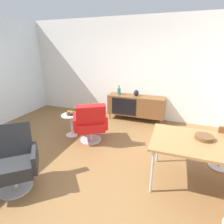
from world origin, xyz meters
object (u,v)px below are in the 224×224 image
at_px(side_table_round, 71,122).
at_px(fruit_bowl, 71,113).
at_px(lounge_chair_red, 90,122).
at_px(wooden_bowl_on_table, 204,137).
at_px(armchair_black_shell, 11,159).
at_px(sideboard, 136,105).
at_px(vase_cobalt, 119,91).
at_px(dining_table, 210,146).
at_px(vase_sculptural_dark, 136,93).

distance_m(side_table_round, fruit_bowl, 0.23).
bearing_deg(fruit_bowl, lounge_chair_red, -13.46).
bearing_deg(wooden_bowl_on_table, side_table_round, 165.67).
bearing_deg(lounge_chair_red, armchair_black_shell, -106.64).
xyz_separation_m(lounge_chair_red, fruit_bowl, (-0.58, 0.14, 0.09)).
height_order(wooden_bowl_on_table, side_table_round, wooden_bowl_on_table).
xyz_separation_m(sideboard, side_table_round, (-1.23, -1.45, -0.12)).
height_order(vase_cobalt, armchair_black_shell, vase_cobalt).
xyz_separation_m(dining_table, lounge_chair_red, (-2.21, 0.66, -0.23)).
bearing_deg(vase_sculptural_dark, sideboard, -18.04).
xyz_separation_m(sideboard, lounge_chair_red, (-0.65, -1.60, 0.03)).
distance_m(armchair_black_shell, side_table_round, 1.77).
relative_size(vase_sculptural_dark, armchair_black_shell, 0.19).
distance_m(dining_table, lounge_chair_red, 2.31).
bearing_deg(armchair_black_shell, sideboard, 70.51).
height_order(wooden_bowl_on_table, fruit_bowl, wooden_bowl_on_table).
bearing_deg(vase_sculptural_dark, wooden_bowl_on_table, -55.30).
xyz_separation_m(armchair_black_shell, side_table_round, (-0.09, 1.76, -0.15)).
relative_size(dining_table, armchair_black_shell, 1.69).
distance_m(sideboard, vase_cobalt, 0.64).
height_order(vase_sculptural_dark, armchair_black_shell, armchair_black_shell).
distance_m(vase_sculptural_dark, armchair_black_shell, 3.42).
distance_m(sideboard, fruit_bowl, 1.91).
height_order(lounge_chair_red, side_table_round, lounge_chair_red).
distance_m(lounge_chair_red, armchair_black_shell, 1.69).
relative_size(wooden_bowl_on_table, lounge_chair_red, 0.27).
distance_m(sideboard, wooden_bowl_on_table, 2.63).
bearing_deg(lounge_chair_red, wooden_bowl_on_table, -14.50).
distance_m(sideboard, vase_sculptural_dark, 0.37).
xyz_separation_m(vase_cobalt, armchair_black_shell, (-0.62, -3.21, -0.35)).
distance_m(vase_cobalt, dining_table, 3.06).
bearing_deg(sideboard, side_table_round, -130.25).
relative_size(sideboard, wooden_bowl_on_table, 6.15).
xyz_separation_m(dining_table, fruit_bowl, (-2.78, 0.80, -0.14)).
relative_size(vase_cobalt, armchair_black_shell, 0.28).
bearing_deg(vase_cobalt, dining_table, -47.50).
distance_m(lounge_chair_red, fruit_bowl, 0.60).
height_order(wooden_bowl_on_table, armchair_black_shell, armchair_black_shell).
relative_size(vase_cobalt, dining_table, 0.16).
xyz_separation_m(vase_sculptural_dark, side_table_round, (-1.23, -1.46, -0.49)).
bearing_deg(sideboard, vase_cobalt, 179.79).
height_order(vase_cobalt, dining_table, vase_cobalt).
bearing_deg(vase_sculptural_dark, fruit_bowl, -130.04).
relative_size(dining_table, fruit_bowl, 8.00).
height_order(lounge_chair_red, fruit_bowl, lounge_chair_red).
height_order(vase_cobalt, wooden_bowl_on_table, vase_cobalt).
bearing_deg(vase_cobalt, vase_sculptural_dark, -0.00).
height_order(vase_sculptural_dark, dining_table, vase_sculptural_dark).
xyz_separation_m(vase_sculptural_dark, dining_table, (1.56, -2.26, -0.11)).
bearing_deg(vase_sculptural_dark, armchair_black_shell, -109.39).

